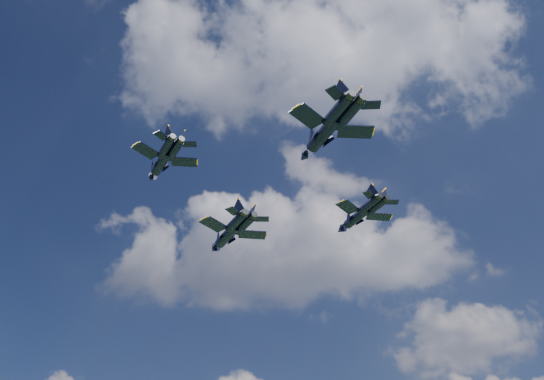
{
  "coord_description": "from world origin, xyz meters",
  "views": [
    {
      "loc": [
        19.15,
        -82.06,
        3.46
      ],
      "look_at": [
        4.06,
        0.96,
        60.42
      ],
      "focal_mm": 40.0,
      "sensor_mm": 36.0,
      "label": 1
    }
  ],
  "objects_px": {
    "jet_right": "(356,218)",
    "jet_slot": "(322,135)",
    "jet_left": "(161,163)",
    "jet_lead": "(227,236)"
  },
  "relations": [
    {
      "from": "jet_right",
      "to": "jet_slot",
      "type": "xyz_separation_m",
      "value": [
        -3.51,
        -21.41,
        2.36
      ]
    },
    {
      "from": "jet_left",
      "to": "jet_slot",
      "type": "bearing_deg",
      "value": -41.43
    },
    {
      "from": "jet_lead",
      "to": "jet_right",
      "type": "relative_size",
      "value": 1.21
    },
    {
      "from": "jet_right",
      "to": "jet_lead",
      "type": "bearing_deg",
      "value": 130.66
    },
    {
      "from": "jet_lead",
      "to": "jet_left",
      "type": "distance_m",
      "value": 24.97
    },
    {
      "from": "jet_left",
      "to": "jet_slot",
      "type": "height_order",
      "value": "jet_slot"
    },
    {
      "from": "jet_left",
      "to": "jet_slot",
      "type": "distance_m",
      "value": 26.41
    },
    {
      "from": "jet_lead",
      "to": "jet_slot",
      "type": "distance_m",
      "value": 33.74
    },
    {
      "from": "jet_left",
      "to": "jet_right",
      "type": "relative_size",
      "value": 0.95
    },
    {
      "from": "jet_left",
      "to": "jet_right",
      "type": "bearing_deg",
      "value": -4.43
    }
  ]
}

